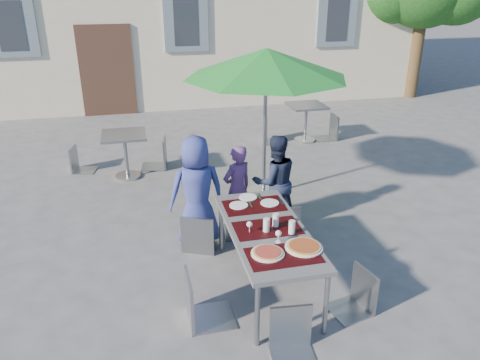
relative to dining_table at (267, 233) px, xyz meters
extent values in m
plane|color=#4E4E51|center=(0.19, 0.39, -0.70)|extent=(90.00, 90.00, 0.00)
cube|color=#422A1F|center=(-1.81, 7.86, 0.40)|extent=(1.30, 0.06, 2.20)
cube|color=slate|center=(-3.81, 7.86, 1.50)|extent=(1.10, 0.06, 1.40)
cube|color=#262B33|center=(-3.81, 7.84, 1.50)|extent=(0.60, 0.04, 1.10)
cube|color=slate|center=(0.19, 7.86, 1.50)|extent=(1.10, 0.06, 1.40)
cube|color=#262B33|center=(0.19, 7.84, 1.50)|extent=(0.60, 0.04, 1.10)
cube|color=slate|center=(4.19, 7.86, 1.50)|extent=(1.10, 0.06, 1.40)
cube|color=#262B33|center=(4.19, 7.84, 1.50)|extent=(0.60, 0.04, 1.10)
cylinder|color=#4B3820|center=(6.69, 7.89, 0.70)|extent=(0.36, 0.36, 2.80)
cube|color=#424146|center=(0.00, 0.00, 0.03)|extent=(0.80, 1.85, 0.05)
cylinder|color=gray|center=(-0.34, -0.87, -0.35)|extent=(0.05, 0.05, 0.70)
cylinder|color=gray|center=(0.34, -0.87, -0.35)|extent=(0.05, 0.05, 0.70)
cylinder|color=gray|center=(-0.34, 0.86, -0.35)|extent=(0.05, 0.05, 0.70)
cylinder|color=gray|center=(0.34, 0.86, -0.35)|extent=(0.05, 0.05, 0.70)
cube|color=black|center=(0.00, -0.55, 0.06)|extent=(0.70, 0.42, 0.01)
cube|color=black|center=(0.00, 0.00, 0.06)|extent=(0.70, 0.42, 0.01)
cube|color=black|center=(0.00, 0.55, 0.06)|extent=(0.70, 0.42, 0.01)
cylinder|color=white|center=(-0.14, -0.49, 0.07)|extent=(0.33, 0.33, 0.01)
cylinder|color=tan|center=(-0.14, -0.49, 0.08)|extent=(0.29, 0.29, 0.01)
cylinder|color=maroon|center=(-0.14, -0.49, 0.09)|extent=(0.25, 0.25, 0.01)
cylinder|color=white|center=(0.24, -0.47, 0.07)|extent=(0.38, 0.38, 0.01)
cylinder|color=tan|center=(0.24, -0.47, 0.08)|extent=(0.34, 0.34, 0.01)
cylinder|color=maroon|center=(0.24, -0.47, 0.09)|extent=(0.29, 0.29, 0.01)
cylinder|color=silver|center=(-0.03, -0.06, 0.13)|extent=(0.07, 0.07, 0.15)
cylinder|color=silver|center=(0.10, 0.02, 0.13)|extent=(0.07, 0.07, 0.15)
cylinder|color=silver|center=(0.22, -0.17, 0.13)|extent=(0.07, 0.07, 0.15)
cylinder|color=silver|center=(-0.21, -0.05, 0.06)|extent=(0.06, 0.06, 0.00)
cylinder|color=silver|center=(-0.21, -0.05, 0.09)|extent=(0.01, 0.01, 0.08)
sphere|color=silver|center=(-0.21, -0.05, 0.15)|extent=(0.06, 0.06, 0.06)
cylinder|color=silver|center=(0.03, -0.30, 0.06)|extent=(0.06, 0.06, 0.00)
cylinder|color=silver|center=(0.03, -0.30, 0.09)|extent=(0.01, 0.01, 0.08)
sphere|color=silver|center=(0.03, -0.30, 0.15)|extent=(0.06, 0.06, 0.06)
cylinder|color=white|center=(-0.18, 0.58, 0.06)|extent=(0.22, 0.22, 0.01)
cube|color=#B9BDC1|center=(-0.04, 0.58, 0.06)|extent=(0.02, 0.18, 0.00)
cylinder|color=white|center=(0.20, 0.56, 0.06)|extent=(0.22, 0.22, 0.01)
cube|color=#B9BDC1|center=(0.34, 0.56, 0.06)|extent=(0.02, 0.18, 0.00)
cylinder|color=white|center=(-0.02, 0.77, 0.06)|extent=(0.22, 0.22, 0.01)
cube|color=#B9BDC1|center=(0.12, 0.77, 0.06)|extent=(0.02, 0.18, 0.00)
imported|color=navy|center=(-0.59, 1.15, 0.03)|extent=(0.75, 0.53, 1.46)
imported|color=#5F3770|center=(-0.02, 1.35, -0.08)|extent=(0.53, 0.45, 1.23)
imported|color=#1B233B|center=(0.51, 1.37, -0.04)|extent=(0.66, 0.41, 1.32)
cube|color=gray|center=(-0.56, 1.03, -0.24)|extent=(0.57, 0.57, 0.03)
cube|color=gray|center=(-0.65, 0.85, 0.01)|extent=(0.40, 0.21, 0.51)
cylinder|color=gray|center=(-0.32, 1.12, -0.47)|extent=(0.02, 0.02, 0.45)
cylinder|color=gray|center=(-0.65, 1.27, -0.47)|extent=(0.02, 0.02, 0.45)
cylinder|color=gray|center=(-0.47, 0.79, -0.47)|extent=(0.02, 0.02, 0.45)
cylinder|color=gray|center=(-0.80, 0.94, -0.47)|extent=(0.02, 0.02, 0.45)
cube|color=gray|center=(-0.01, 1.24, -0.25)|extent=(0.46, 0.46, 0.03)
cube|color=gray|center=(-0.03, 1.04, -0.01)|extent=(0.41, 0.07, 0.49)
cylinder|color=gray|center=(0.18, 1.39, -0.48)|extent=(0.02, 0.02, 0.43)
cylinder|color=gray|center=(-0.17, 1.43, -0.48)|extent=(0.02, 0.02, 0.43)
cylinder|color=gray|center=(0.15, 1.04, -0.48)|extent=(0.02, 0.02, 0.43)
cylinder|color=gray|center=(-0.21, 1.08, -0.48)|extent=(0.02, 0.02, 0.43)
cube|color=gray|center=(0.59, 1.17, -0.30)|extent=(0.40, 0.40, 0.03)
cube|color=gray|center=(0.57, 0.99, -0.08)|extent=(0.37, 0.06, 0.44)
cylinder|color=gray|center=(0.76, 1.32, -0.50)|extent=(0.02, 0.02, 0.39)
cylinder|color=gray|center=(0.44, 1.34, -0.50)|extent=(0.02, 0.02, 0.39)
cylinder|color=gray|center=(0.73, 1.00, -0.50)|extent=(0.02, 0.02, 0.39)
cylinder|color=gray|center=(0.42, 1.03, -0.50)|extent=(0.02, 0.02, 0.39)
cube|color=gray|center=(-0.69, -0.39, -0.21)|extent=(0.46, 0.46, 0.03)
cube|color=gray|center=(-0.91, -0.40, 0.06)|extent=(0.04, 0.45, 0.54)
cylinder|color=gray|center=(-0.50, -0.59, -0.46)|extent=(0.02, 0.02, 0.48)
cylinder|color=gray|center=(-0.50, -0.20, -0.46)|extent=(0.02, 0.02, 0.48)
cylinder|color=gray|center=(-0.89, -0.59, -0.46)|extent=(0.02, 0.02, 0.48)
cylinder|color=gray|center=(-0.89, -0.20, -0.46)|extent=(0.02, 0.02, 0.48)
cube|color=gray|center=(0.72, -0.61, -0.28)|extent=(0.46, 0.46, 0.03)
cube|color=gray|center=(0.90, -0.57, -0.06)|extent=(0.11, 0.38, 0.46)
cylinder|color=gray|center=(0.53, -0.49, -0.50)|extent=(0.02, 0.02, 0.40)
cylinder|color=gray|center=(0.60, -0.81, -0.50)|extent=(0.02, 0.02, 0.40)
cylinder|color=gray|center=(0.85, -0.42, -0.50)|extent=(0.02, 0.02, 0.40)
cylinder|color=gray|center=(0.92, -0.74, -0.50)|extent=(0.02, 0.02, 0.40)
cube|color=#8E9499|center=(-0.06, -1.15, -0.27)|extent=(0.44, 0.44, 0.03)
cube|color=#8E9499|center=(-0.04, -0.96, -0.03)|extent=(0.40, 0.07, 0.47)
cylinder|color=#8E9499|center=(-0.25, -1.30, -0.49)|extent=(0.02, 0.02, 0.42)
cylinder|color=#8E9499|center=(0.09, -1.34, -0.49)|extent=(0.02, 0.02, 0.42)
cylinder|color=#8E9499|center=(-0.22, -0.96, -0.49)|extent=(0.02, 0.02, 0.42)
cylinder|color=#8E9499|center=(0.12, -1.00, -0.49)|extent=(0.02, 0.02, 0.42)
cylinder|color=#B9BDC1|center=(0.64, 2.33, -0.65)|extent=(0.50, 0.50, 0.09)
cylinder|color=gray|center=(0.64, 2.33, 0.37)|extent=(0.06, 0.06, 2.14)
cone|color=#1C7E29|center=(0.64, 2.33, 1.40)|extent=(2.43, 2.43, 0.42)
cylinder|color=#B9BDC1|center=(-1.47, 3.59, -0.68)|extent=(0.44, 0.44, 0.04)
cylinder|color=gray|center=(-1.47, 3.59, -0.33)|extent=(0.06, 0.06, 0.74)
cube|color=gray|center=(-1.47, 3.59, 0.07)|extent=(0.74, 0.74, 0.04)
cube|color=gray|center=(-2.22, 4.07, -0.29)|extent=(0.46, 0.46, 0.03)
cube|color=gray|center=(-2.40, 4.11, -0.06)|extent=(0.12, 0.38, 0.45)
cylinder|color=gray|center=(-2.10, 3.87, -0.50)|extent=(0.02, 0.02, 0.40)
cylinder|color=gray|center=(-2.02, 4.19, -0.50)|extent=(0.02, 0.02, 0.40)
cylinder|color=gray|center=(-2.42, 3.95, -0.50)|extent=(0.02, 0.02, 0.40)
cylinder|color=gray|center=(-2.34, 4.27, -0.50)|extent=(0.02, 0.02, 0.40)
cube|color=gray|center=(-0.99, 3.97, -0.21)|extent=(0.51, 0.51, 0.03)
cube|color=gray|center=(-0.78, 3.94, 0.05)|extent=(0.10, 0.45, 0.54)
cylinder|color=gray|center=(-1.16, 4.19, -0.46)|extent=(0.02, 0.02, 0.47)
cylinder|color=gray|center=(-1.21, 3.81, -0.46)|extent=(0.02, 0.02, 0.47)
cylinder|color=gray|center=(-0.77, 4.13, -0.46)|extent=(0.02, 0.02, 0.47)
cylinder|color=gray|center=(-0.83, 3.75, -0.46)|extent=(0.02, 0.02, 0.47)
cylinder|color=#B9BDC1|center=(2.24, 4.75, -0.68)|extent=(0.44, 0.44, 0.04)
cylinder|color=gray|center=(2.24, 4.75, -0.33)|extent=(0.06, 0.06, 0.74)
cube|color=gray|center=(2.24, 4.75, 0.07)|extent=(0.74, 0.74, 0.04)
cube|color=gray|center=(1.61, 4.76, -0.22)|extent=(0.57, 0.57, 0.03)
cube|color=gray|center=(1.41, 4.83, 0.05)|extent=(0.18, 0.43, 0.53)
cylinder|color=gray|center=(1.72, 4.52, -0.46)|extent=(0.02, 0.02, 0.47)
cylinder|color=gray|center=(1.85, 4.88, -0.46)|extent=(0.02, 0.02, 0.47)
cylinder|color=gray|center=(1.36, 4.64, -0.46)|extent=(0.02, 0.02, 0.47)
cylinder|color=gray|center=(1.49, 5.00, -0.46)|extent=(0.02, 0.02, 0.47)
cube|color=gray|center=(2.70, 4.78, -0.23)|extent=(0.45, 0.45, 0.03)
cube|color=gray|center=(2.91, 4.77, 0.03)|extent=(0.04, 0.44, 0.52)
cylinder|color=gray|center=(2.52, 4.97, -0.47)|extent=(0.02, 0.02, 0.46)
cylinder|color=gray|center=(2.51, 4.60, -0.47)|extent=(0.02, 0.02, 0.46)
cylinder|color=gray|center=(2.89, 4.96, -0.47)|extent=(0.02, 0.02, 0.46)
cylinder|color=gray|center=(2.89, 4.59, -0.47)|extent=(0.02, 0.02, 0.46)
camera|label=1|loc=(-1.29, -4.20, 2.52)|focal=35.00mm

